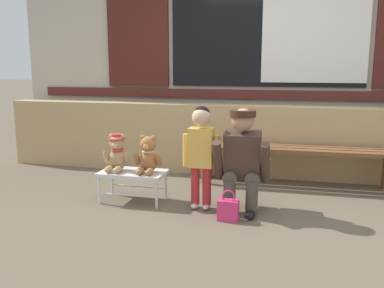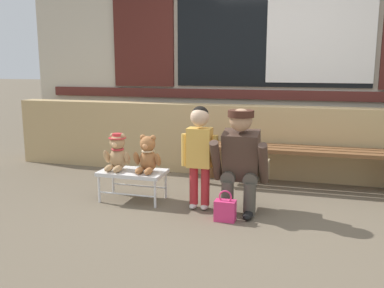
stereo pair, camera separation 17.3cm
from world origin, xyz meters
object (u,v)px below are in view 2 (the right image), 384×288
wooden_bench_long (297,154)px  child_standing (200,146)px  small_display_bench (133,174)px  teddy_bear_with_hat (117,153)px  adult_crouching (242,160)px  teddy_bear_plain (148,155)px  handbag_on_ground (225,210)px

wooden_bench_long → child_standing: (-0.83, -0.96, 0.22)m
small_display_bench → teddy_bear_with_hat: 0.26m
wooden_bench_long → adult_crouching: 1.04m
teddy_bear_plain → small_display_bench: bearing=-179.5°
small_display_bench → adult_crouching: (1.08, -0.03, 0.21)m
teddy_bear_with_hat → handbag_on_ground: size_ratio=1.34×
teddy_bear_with_hat → adult_crouching: (1.24, -0.03, 0.01)m
teddy_bear_with_hat → adult_crouching: bearing=-1.4°
wooden_bench_long → handbag_on_ground: bearing=-114.1°
child_standing → small_display_bench: bearing=175.9°
wooden_bench_long → teddy_bear_with_hat: teddy_bear_with_hat is taller
teddy_bear_plain → adult_crouching: size_ratio=0.38×
adult_crouching → small_display_bench: bearing=178.5°
teddy_bear_plain → handbag_on_ground: bearing=-19.9°
teddy_bear_with_hat → child_standing: bearing=-3.5°
child_standing → handbag_on_ground: (0.29, -0.25, -0.50)m
teddy_bear_with_hat → child_standing: size_ratio=0.38×
small_display_bench → teddy_bear_with_hat: bearing=179.2°
wooden_bench_long → child_standing: size_ratio=2.19×
wooden_bench_long → teddy_bear_plain: size_ratio=5.78×
wooden_bench_long → adult_crouching: bearing=-115.6°
wooden_bench_long → small_display_bench: (-1.53, -0.91, -0.11)m
teddy_bear_with_hat → child_standing: child_standing is taller
child_standing → adult_crouching: child_standing is taller
adult_crouching → wooden_bench_long: bearing=64.4°
teddy_bear_with_hat → handbag_on_ground: teddy_bear_with_hat is taller
wooden_bench_long → teddy_bear_plain: 1.64m
wooden_bench_long → small_display_bench: wooden_bench_long is taller
small_display_bench → handbag_on_ground: small_display_bench is taller
teddy_bear_plain → adult_crouching: 0.92m
teddy_bear_plain → child_standing: 0.55m
child_standing → adult_crouching: bearing=3.1°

